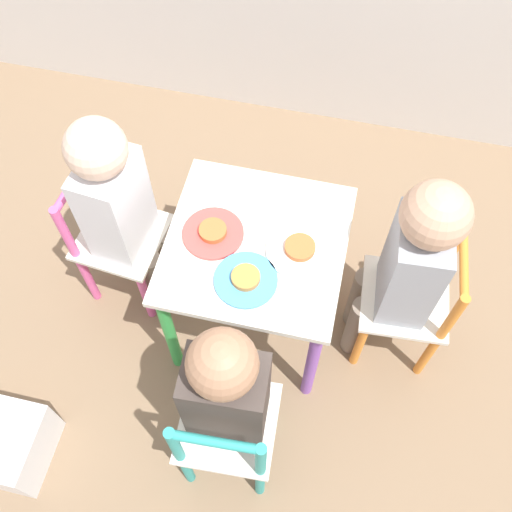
% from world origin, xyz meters
% --- Properties ---
extents(ground_plane, '(6.00, 6.00, 0.00)m').
position_xyz_m(ground_plane, '(0.00, 0.00, 0.00)').
color(ground_plane, '#7F664C').
extents(kids_table, '(0.50, 0.50, 0.49)m').
position_xyz_m(kids_table, '(0.00, 0.00, 0.40)').
color(kids_table, silver).
rests_on(kids_table, ground_plane).
extents(chair_orange, '(0.28, 0.28, 0.54)m').
position_xyz_m(chair_orange, '(0.48, 0.03, 0.27)').
color(chair_orange, silver).
rests_on(chair_orange, ground_plane).
extents(chair_pink, '(0.29, 0.29, 0.54)m').
position_xyz_m(chair_pink, '(-0.47, 0.05, 0.27)').
color(chair_pink, silver).
rests_on(chair_pink, ground_plane).
extents(chair_teal, '(0.27, 0.27, 0.54)m').
position_xyz_m(chair_teal, '(0.03, -0.48, 0.27)').
color(chair_teal, silver).
rests_on(chair_teal, ground_plane).
extents(child_right, '(0.23, 0.21, 0.82)m').
position_xyz_m(child_right, '(0.42, 0.03, 0.50)').
color(child_right, '#7A6B5B').
rests_on(child_right, ground_plane).
extents(child_left, '(0.22, 0.21, 0.81)m').
position_xyz_m(child_left, '(-0.42, 0.04, 0.49)').
color(child_left, '#7A6B5B').
rests_on(child_left, ground_plane).
extents(child_front, '(0.21, 0.22, 0.77)m').
position_xyz_m(child_front, '(0.02, -0.42, 0.46)').
color(child_front, '#4C608E').
rests_on(child_front, ground_plane).
extents(plate_right, '(0.19, 0.19, 0.03)m').
position_xyz_m(plate_right, '(0.12, 0.00, 0.50)').
color(plate_right, white).
rests_on(plate_right, kids_table).
extents(plate_left, '(0.17, 0.17, 0.03)m').
position_xyz_m(plate_left, '(-0.12, 0.00, 0.50)').
color(plate_left, '#E54C47').
rests_on(plate_left, kids_table).
extents(plate_front, '(0.17, 0.17, 0.03)m').
position_xyz_m(plate_front, '(-0.00, -0.12, 0.50)').
color(plate_front, '#4C9EE0').
rests_on(plate_front, kids_table).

